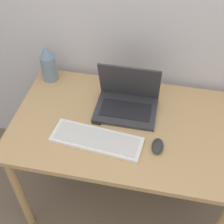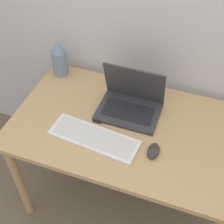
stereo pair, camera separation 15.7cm
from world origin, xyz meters
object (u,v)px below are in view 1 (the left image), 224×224
(laptop, at_px, (127,100))
(keyboard, at_px, (97,140))
(vase, at_px, (48,63))
(mp3_player, at_px, (98,120))
(mouse, at_px, (158,146))

(laptop, bearing_deg, keyboard, -111.85)
(vase, relative_size, mp3_player, 3.52)
(keyboard, distance_m, mp3_player, 0.14)
(mouse, bearing_deg, keyboard, -176.88)
(laptop, xyz_separation_m, keyboard, (-0.11, -0.27, -0.05))
(laptop, bearing_deg, mouse, -52.27)
(laptop, height_order, mp3_player, laptop)
(vase, distance_m, mp3_player, 0.48)
(laptop, xyz_separation_m, mouse, (0.20, -0.25, -0.04))
(laptop, xyz_separation_m, mp3_player, (-0.14, -0.13, -0.05))
(vase, xyz_separation_m, mp3_player, (0.36, -0.29, -0.11))
(vase, bearing_deg, mp3_player, -38.06)
(keyboard, relative_size, mp3_player, 7.15)
(keyboard, height_order, mouse, mouse)
(vase, height_order, mp3_player, vase)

